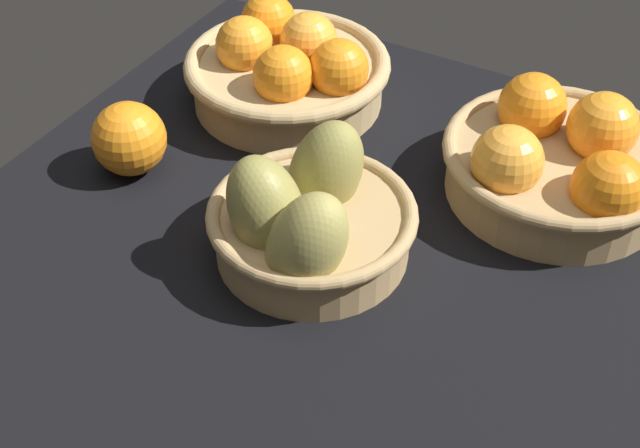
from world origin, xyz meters
TOP-DOWN VIEW (x-y plane):
  - market_tray at (0.00, 0.00)cm, footprint 84.00×72.00cm
  - basket_center_pears at (-1.03, 0.73)cm, footprint 21.10×20.54cm
  - basket_near_left at (-23.57, -14.96)cm, footprint 24.65×24.65cm
  - basket_far_left at (-22.02, 18.84)cm, footprint 24.57×24.57cm
  - loose_orange_front_gap at (-3.53, -22.99)cm, footprint 8.16×8.16cm

SIDE VIEW (x-z plane):
  - market_tray at x=0.00cm, z-range 0.00..3.00cm
  - loose_orange_front_gap at x=-3.53cm, z-range 3.00..11.16cm
  - basket_far_left at x=-22.02cm, z-range 1.73..13.09cm
  - basket_near_left at x=-23.57cm, z-range 2.08..12.81cm
  - basket_center_pears at x=-1.03cm, z-range 0.83..14.37cm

